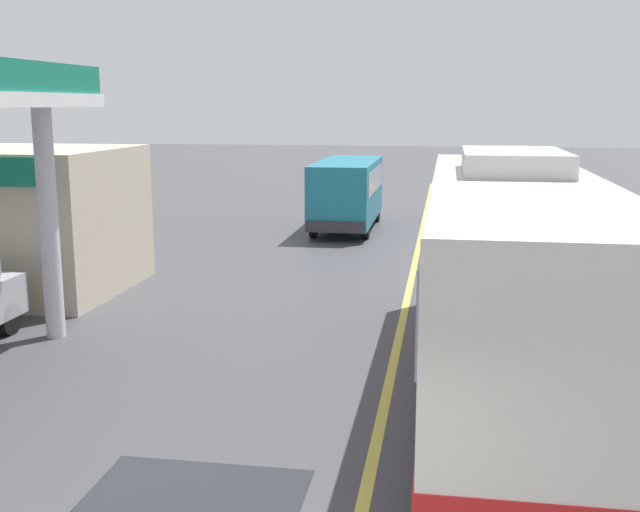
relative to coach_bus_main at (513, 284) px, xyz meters
The scene contains 5 objects.
ground 12.56m from the coach_bus_main, 98.62° to the left, with size 120.00×120.00×0.00m, color #424247.
lane_divider_stripe 7.73m from the coach_bus_main, 104.33° to the left, with size 0.16×50.00×0.01m, color #D8CC4C.
coach_bus_main is the anchor object (origin of this frame).
minibus_opposing_lane 16.13m from the coach_bus_main, 106.34° to the left, with size 2.04×6.13×2.44m.
car_trailing_behind_bus 16.30m from the coach_bus_main, 89.44° to the left, with size 1.70×4.20×1.82m.
Camera 1 is at (0.81, -4.10, 4.41)m, focal length 43.40 mm.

